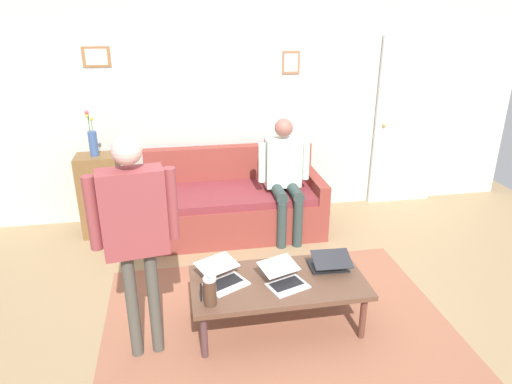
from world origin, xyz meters
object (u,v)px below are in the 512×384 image
person_seated (285,172)px  interior_door (407,122)px  french_press (210,291)px  laptop_right (329,263)px  side_shelf (100,195)px  coffee_table (278,285)px  flower_vase (93,141)px  person_standing (135,223)px  laptop_center (223,277)px  laptop_left (284,279)px  couch (234,204)px

person_seated → interior_door: bearing=-157.7°
french_press → person_seated: size_ratio=0.19×
laptop_right → side_shelf: size_ratio=0.36×
coffee_table → laptop_right: bearing=-167.8°
coffee_table → flower_vase: 2.54m
laptop_right → french_press: 1.02m
french_press → flower_vase: (1.01, -2.11, 0.54)m
laptop_right → person_seated: size_ratio=0.25×
laptop_right → person_seated: 1.44m
side_shelf → person_standing: bearing=104.9°
interior_door → laptop_center: size_ratio=4.68×
interior_door → laptop_left: bearing=47.6°
interior_door → flower_vase: 3.66m
laptop_center → person_standing: (0.58, 0.19, 0.59)m
side_shelf → person_standing: person_standing is taller
person_standing → person_seated: size_ratio=1.27×
laptop_center → laptop_right: (-0.85, -0.05, 0.00)m
laptop_center → person_standing: bearing=17.8°
person_standing → coffee_table: bearing=-172.1°
laptop_right → flower_vase: 2.75m
laptop_center → person_standing: size_ratio=0.27×
interior_door → french_press: interior_door is taller
laptop_left → laptop_right: (-0.40, -0.15, 0.00)m
coffee_table → person_seated: person_seated is taller
couch → french_press: (0.42, 1.95, 0.21)m
laptop_right → coffee_table: bearing=12.2°
couch → person_standing: size_ratio=1.17×
coffee_table → person_standing: (1.00, 0.14, 0.68)m
person_seated → laptop_left: bearing=76.7°
couch → coffee_table: bearing=93.8°
laptop_center → side_shelf: 2.17m
couch → laptop_center: couch is taller
couch → laptop_left: (-0.15, 1.79, 0.15)m
couch → laptop_right: couch is taller
coffee_table → person_standing: size_ratio=0.82×
interior_door → person_standing: 3.89m
laptop_left → french_press: french_press is taller
coffee_table → laptop_center: 0.43m
laptop_left → laptop_center: same height
french_press → person_standing: person_standing is taller
laptop_center → laptop_right: 0.85m
side_shelf → laptop_right: bearing=137.6°
couch → coffee_table: 1.74m
french_press → side_shelf: (1.00, -2.11, -0.07)m
couch → person_seated: (-0.52, 0.23, 0.42)m
person_seated → french_press: bearing=61.4°
french_press → person_standing: bearing=-9.3°
french_press → interior_door: bearing=-137.4°
coffee_table → person_seated: size_ratio=1.04×
coffee_table → person_seated: bearing=-104.9°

